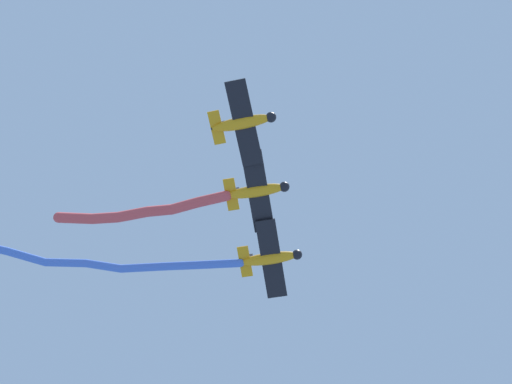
# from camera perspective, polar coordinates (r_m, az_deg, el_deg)

# --- Properties ---
(airplane_lead) EXTENTS (5.40, 7.06, 1.74)m
(airplane_lead) POSITION_cam_1_polar(r_m,az_deg,el_deg) (80.95, -0.68, 3.76)
(airplane_lead) COLOR orange
(airplane_left_wing) EXTENTS (5.39, 7.07, 1.74)m
(airplane_left_wing) POSITION_cam_1_polar(r_m,az_deg,el_deg) (83.17, 0.08, 0.07)
(airplane_left_wing) COLOR orange
(smoke_trail_left_wing) EXTENTS (13.69, 3.17, 2.61)m
(smoke_trail_left_wing) POSITION_cam_1_polar(r_m,az_deg,el_deg) (83.35, -6.05, -1.02)
(smoke_trail_left_wing) COLOR #DB4C4C
(airplane_right_wing) EXTENTS (5.39, 7.08, 1.74)m
(airplane_right_wing) POSITION_cam_1_polar(r_m,az_deg,el_deg) (85.18, 0.80, -3.59)
(airplane_right_wing) COLOR orange
(smoke_trail_right_wing) EXTENTS (32.86, 2.91, 5.34)m
(smoke_trail_right_wing) POSITION_cam_1_polar(r_m,az_deg,el_deg) (88.89, -11.31, -3.09)
(smoke_trail_right_wing) COLOR #4C75DB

